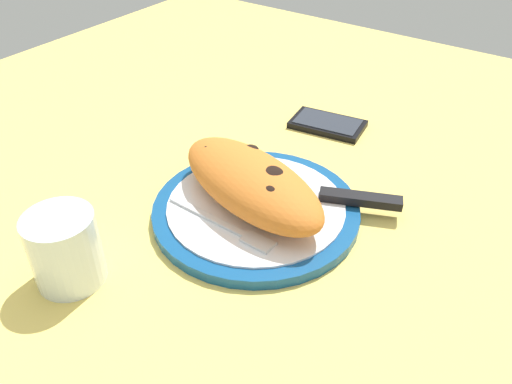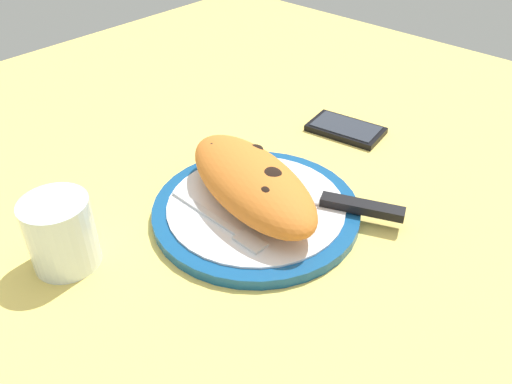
# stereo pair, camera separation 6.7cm
# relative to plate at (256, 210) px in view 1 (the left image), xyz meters

# --- Properties ---
(ground_plane) EXTENTS (1.50, 1.50, 0.03)m
(ground_plane) POSITION_rel_plate_xyz_m (0.00, 0.00, -0.02)
(ground_plane) COLOR #EACC60
(plate) EXTENTS (0.27, 0.27, 0.02)m
(plate) POSITION_rel_plate_xyz_m (0.00, 0.00, 0.00)
(plate) COLOR navy
(plate) RESTS_ON ground_plane
(calzone) EXTENTS (0.26, 0.17, 0.06)m
(calzone) POSITION_rel_plate_xyz_m (-0.01, 0.00, 0.04)
(calzone) COLOR orange
(calzone) RESTS_ON plate
(fork) EXTENTS (0.16, 0.02, 0.00)m
(fork) POSITION_rel_plate_xyz_m (0.00, -0.06, 0.01)
(fork) COLOR silver
(fork) RESTS_ON plate
(knife) EXTENTS (0.23, 0.11, 0.01)m
(knife) POSITION_rel_plate_xyz_m (0.08, 0.07, 0.01)
(knife) COLOR silver
(knife) RESTS_ON plate
(smartphone) EXTENTS (0.13, 0.09, 0.01)m
(smartphone) POSITION_rel_plate_xyz_m (-0.04, 0.26, -0.00)
(smartphone) COLOR black
(smartphone) RESTS_ON ground_plane
(water_glass) EXTENTS (0.08, 0.08, 0.09)m
(water_glass) POSITION_rel_plate_xyz_m (-0.11, -0.21, 0.03)
(water_glass) COLOR silver
(water_glass) RESTS_ON ground_plane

